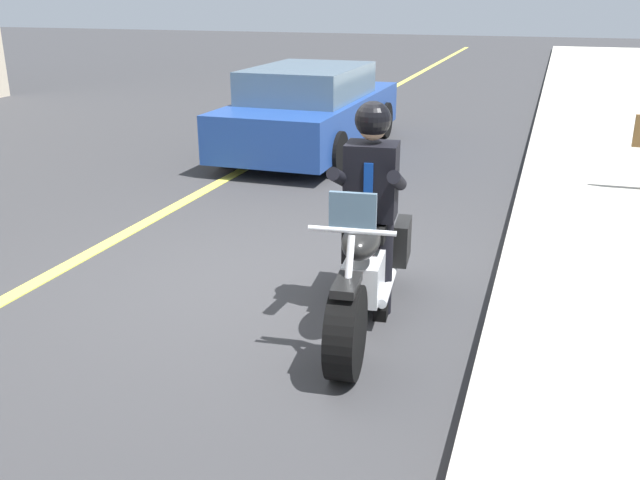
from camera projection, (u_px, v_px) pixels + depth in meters
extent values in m
plane|color=#333335|center=(264.00, 286.00, 6.26)|extent=(80.00, 80.00, 0.00)
cube|color=#E5DB4C|center=(78.00, 260.00, 6.86)|extent=(60.00, 0.16, 0.01)
cylinder|color=black|center=(346.00, 332.00, 4.69)|extent=(0.68, 0.27, 0.66)
cylinder|color=black|center=(377.00, 253.00, 6.12)|extent=(0.68, 0.27, 0.66)
cube|color=silver|center=(364.00, 276.00, 5.40)|extent=(0.59, 0.34, 0.32)
ellipsoid|color=black|center=(361.00, 241.00, 5.09)|extent=(0.59, 0.34, 0.24)
cube|color=black|center=(372.00, 223.00, 5.61)|extent=(0.73, 0.35, 0.12)
cube|color=black|center=(402.00, 241.00, 5.98)|extent=(0.41, 0.16, 0.36)
cube|color=black|center=(352.00, 237.00, 6.07)|extent=(0.41, 0.16, 0.36)
cylinder|color=silver|center=(347.00, 295.00, 4.62)|extent=(0.35, 0.09, 0.76)
cylinder|color=silver|center=(352.00, 231.00, 4.63)|extent=(0.10, 0.60, 0.04)
cube|color=black|center=(346.00, 285.00, 4.57)|extent=(0.38, 0.20, 0.06)
cylinder|color=silver|center=(389.00, 281.00, 5.69)|extent=(0.90, 0.18, 0.08)
cube|color=slate|center=(353.00, 213.00, 4.61)|extent=(0.07, 0.32, 0.28)
cylinder|color=black|center=(384.00, 265.00, 5.60)|extent=(0.14, 0.14, 0.84)
cube|color=black|center=(382.00, 310.00, 5.67)|extent=(0.27, 0.14, 0.10)
cylinder|color=black|center=(355.00, 263.00, 5.65)|extent=(0.14, 0.14, 0.84)
cube|color=black|center=(353.00, 307.00, 5.72)|extent=(0.27, 0.14, 0.10)
cube|color=black|center=(371.00, 181.00, 5.39)|extent=(0.36, 0.43, 0.60)
cube|color=navy|center=(368.00, 191.00, 5.26)|extent=(0.03, 0.07, 0.44)
cylinder|color=black|center=(397.00, 181.00, 5.16)|extent=(0.56, 0.16, 0.28)
cylinder|color=black|center=(339.00, 178.00, 5.25)|extent=(0.56, 0.16, 0.28)
sphere|color=tan|center=(373.00, 126.00, 5.25)|extent=(0.22, 0.22, 0.22)
sphere|color=black|center=(373.00, 119.00, 5.23)|extent=(0.28, 0.28, 0.28)
cube|color=navy|center=(313.00, 118.00, 11.45)|extent=(4.60, 1.80, 0.70)
cube|color=slate|center=(308.00, 86.00, 11.09)|extent=(2.40, 1.60, 0.60)
cylinder|color=black|center=(296.00, 115.00, 13.08)|extent=(0.64, 0.22, 0.64)
cylinder|color=black|center=(383.00, 120.00, 12.57)|extent=(0.64, 0.22, 0.64)
cylinder|color=black|center=(229.00, 145.00, 10.49)|extent=(0.64, 0.22, 0.64)
cylinder|color=black|center=(335.00, 153.00, 9.98)|extent=(0.64, 0.22, 0.64)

